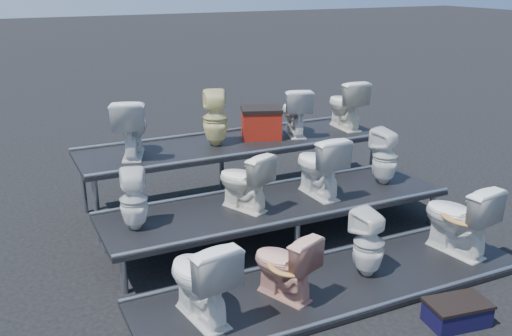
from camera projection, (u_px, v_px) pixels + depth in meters
name	position (u px, v px, depth m)	size (l,w,h in m)	color
ground	(277.00, 237.00, 6.96)	(80.00, 80.00, 0.00)	black
tier_front	(336.00, 284.00, 5.84)	(4.20, 1.20, 0.06)	black
tier_mid	(278.00, 220.00, 6.88)	(4.20, 1.20, 0.46)	black
tier_back	(235.00, 172.00, 7.93)	(4.20, 1.20, 0.86)	black
toilet_0	(200.00, 278.00, 5.10)	(0.46, 0.80, 0.81)	silver
toilet_1	(284.00, 264.00, 5.46)	(0.39, 0.68, 0.69)	tan
toilet_2	(369.00, 243.00, 5.86)	(0.32, 0.33, 0.72)	silver
toilet_3	(458.00, 218.00, 6.33)	(0.47, 0.82, 0.83)	silver
toilet_4	(134.00, 200.00, 6.00)	(0.30, 0.30, 0.66)	silver
toilet_5	(244.00, 181.00, 6.51)	(0.38, 0.67, 0.69)	silver
toilet_6	(319.00, 165.00, 6.91)	(0.43, 0.76, 0.77)	silver
toilet_7	(385.00, 156.00, 7.32)	(0.32, 0.33, 0.72)	silver
toilet_8	(131.00, 127.00, 7.10)	(0.42, 0.73, 0.74)	silver
toilet_9	(215.00, 118.00, 7.56)	(0.33, 0.34, 0.74)	beige
toilet_10	(295.00, 111.00, 8.06)	(0.38, 0.67, 0.68)	silver
toilet_11	(346.00, 104.00, 8.40)	(0.41, 0.71, 0.73)	silver
red_crate	(261.00, 124.00, 7.96)	(0.53, 0.42, 0.38)	maroon
step_stool	(457.00, 314.00, 5.21)	(0.55, 0.33, 0.20)	black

